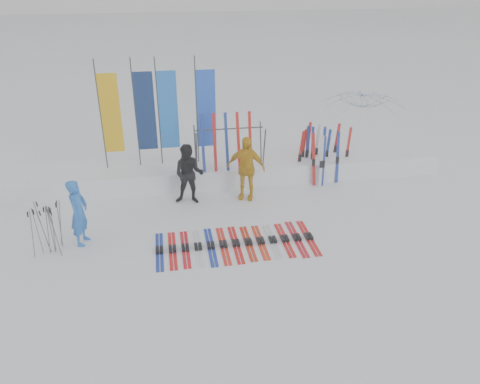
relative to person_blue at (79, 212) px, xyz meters
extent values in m
plane|color=white|center=(3.68, -1.50, -0.83)|extent=(120.00, 120.00, 0.00)
cube|color=white|center=(3.68, 3.10, -0.53)|extent=(14.00, 1.60, 0.60)
imported|color=blue|center=(0.00, 0.00, 0.00)|extent=(0.54, 0.69, 1.66)
imported|color=black|center=(2.72, 1.69, 0.03)|extent=(0.96, 0.82, 1.73)
imported|color=#D4990D|center=(4.33, 1.71, 0.10)|extent=(1.18, 0.83, 1.86)
imported|color=white|center=(8.61, 3.87, 0.38)|extent=(3.02, 3.06, 2.42)
cube|color=navy|center=(1.81, -0.73, -0.80)|extent=(0.17, 1.64, 0.07)
cube|color=red|center=(2.12, -0.73, -0.80)|extent=(0.17, 1.64, 0.07)
cube|color=red|center=(2.42, -0.73, -0.80)|extent=(0.17, 1.62, 0.07)
cube|color=silver|center=(2.73, -0.73, -0.80)|extent=(0.17, 1.63, 0.07)
cube|color=#162D98|center=(3.03, -0.73, -0.80)|extent=(0.17, 1.70, 0.07)
cube|color=red|center=(3.33, -0.73, -0.80)|extent=(0.17, 1.68, 0.07)
cube|color=red|center=(3.64, -0.73, -0.80)|extent=(0.17, 1.67, 0.07)
cube|color=#B5240E|center=(3.94, -0.73, -0.80)|extent=(0.17, 1.58, 0.07)
cube|color=red|center=(4.25, -0.73, -0.80)|extent=(0.17, 1.58, 0.07)
cube|color=silver|center=(4.55, -0.73, -0.80)|extent=(0.17, 1.59, 0.07)
cube|color=red|center=(4.86, -0.73, -0.80)|extent=(0.17, 1.57, 0.07)
cube|color=red|center=(5.16, -0.73, -0.80)|extent=(0.17, 1.69, 0.07)
cube|color=red|center=(5.47, -0.73, -0.80)|extent=(0.17, 1.65, 0.07)
cylinder|color=#595B60|center=(-0.45, -0.02, -0.22)|extent=(0.15, 0.03, 1.21)
cylinder|color=#595B60|center=(-0.54, -0.37, -0.21)|extent=(0.13, 0.07, 1.24)
cylinder|color=#595B60|center=(-0.68, -0.31, -0.22)|extent=(0.09, 0.12, 1.21)
cylinder|color=#595B60|center=(-0.91, -0.29, -0.25)|extent=(0.11, 0.13, 1.16)
cylinder|color=#595B60|center=(-0.98, -0.47, -0.23)|extent=(0.11, 0.08, 1.21)
cylinder|color=#595B60|center=(-0.76, -0.36, -0.25)|extent=(0.13, 0.10, 1.15)
cylinder|color=#595B60|center=(-0.61, -0.31, -0.23)|extent=(0.03, 0.07, 1.21)
cylinder|color=#595B60|center=(-0.45, -0.13, -0.22)|extent=(0.07, 0.05, 1.22)
cylinder|color=#595B60|center=(-0.87, -0.05, -0.21)|extent=(0.15, 0.02, 1.24)
cylinder|color=#595B60|center=(-0.50, -0.46, -0.23)|extent=(0.15, 0.12, 1.20)
cylinder|color=#595B60|center=(-0.57, -0.27, -0.25)|extent=(0.10, 0.07, 1.16)
cylinder|color=#383A3F|center=(0.38, 3.20, 1.37)|extent=(0.04, 0.04, 3.20)
cube|color=#E0A60B|center=(0.67, 3.20, 1.42)|extent=(0.55, 0.03, 2.30)
cylinder|color=#383A3F|center=(1.36, 3.25, 1.37)|extent=(0.04, 0.04, 3.20)
cube|color=navy|center=(1.65, 3.25, 1.42)|extent=(0.55, 0.03, 2.30)
cylinder|color=#383A3F|center=(2.01, 3.26, 1.37)|extent=(0.04, 0.04, 3.20)
cube|color=blue|center=(2.30, 3.26, 1.42)|extent=(0.55, 0.03, 2.30)
cylinder|color=#383A3F|center=(3.12, 3.22, 1.37)|extent=(0.04, 0.04, 3.20)
cube|color=blue|center=(3.41, 3.22, 1.42)|extent=(0.55, 0.03, 2.30)
cylinder|color=#383A3F|center=(3.01, 2.45, 0.39)|extent=(0.04, 0.30, 1.23)
cylinder|color=#383A3F|center=(3.01, 2.95, 0.39)|extent=(0.04, 0.30, 1.23)
cylinder|color=#383A3F|center=(5.01, 2.45, 0.39)|extent=(0.04, 0.30, 1.23)
cylinder|color=#383A3F|center=(5.01, 2.95, 0.39)|extent=(0.04, 0.30, 1.23)
cylinder|color=#383A3F|center=(4.01, 2.70, 0.95)|extent=(2.00, 0.04, 0.04)
cube|color=navy|center=(6.77, 2.16, -0.06)|extent=(0.09, 0.02, 1.55)
cube|color=red|center=(6.40, 3.05, -0.07)|extent=(0.09, 0.02, 1.52)
cube|color=red|center=(6.20, 2.69, -0.02)|extent=(0.09, 0.02, 1.61)
cube|color=silver|center=(6.87, 3.14, -0.02)|extent=(0.09, 0.03, 1.61)
cube|color=navy|center=(6.51, 2.97, 0.00)|extent=(0.09, 0.02, 1.66)
cube|color=red|center=(6.48, 2.21, 0.01)|extent=(0.09, 0.03, 1.67)
cube|color=red|center=(7.79, 2.83, -0.05)|extent=(0.09, 0.04, 1.57)
cube|color=navy|center=(7.16, 2.94, -0.07)|extent=(0.09, 0.04, 1.53)
cube|color=red|center=(6.63, 3.29, 0.01)|extent=(0.09, 0.03, 1.67)
cube|color=red|center=(6.52, 2.99, -0.01)|extent=(0.09, 0.04, 1.64)
cube|color=navy|center=(6.62, 2.77, 0.01)|extent=(0.09, 0.04, 1.68)
cube|color=navy|center=(7.02, 2.90, -0.02)|extent=(0.09, 0.04, 1.62)
cube|color=silver|center=(6.69, 2.10, -0.03)|extent=(0.09, 0.02, 1.60)
cube|color=red|center=(6.55, 3.05, -0.04)|extent=(0.09, 0.04, 1.57)
cube|color=navy|center=(7.27, 2.31, -0.02)|extent=(0.09, 0.03, 1.62)
cube|color=red|center=(7.55, 3.26, -0.04)|extent=(0.09, 0.03, 1.58)
camera|label=1|loc=(2.12, -10.19, 5.31)|focal=35.00mm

